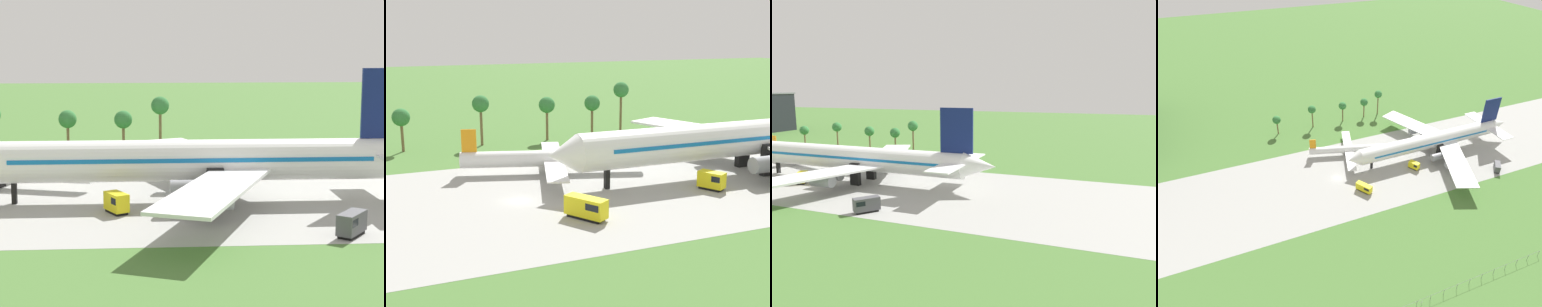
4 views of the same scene
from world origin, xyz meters
TOP-DOWN VIEW (x-y plane):
  - jet_airliner at (41.66, 0.91)m, footprint 73.18×60.24m
  - baggage_tug at (57.71, -18.84)m, footprint 4.64×5.11m
  - fuel_truck at (29.29, -5.73)m, footprint 3.69×4.48m
  - palm_tree_row at (14.67, 39.86)m, footprint 52.83×3.60m

SIDE VIEW (x-z plane):
  - fuel_truck at x=29.29m, z-range 0.10..2.94m
  - baggage_tug at x=57.71m, z-range 0.10..3.02m
  - jet_airliner at x=41.66m, z-range -3.64..15.65m
  - palm_tree_row at x=14.67m, z-range 2.06..14.41m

